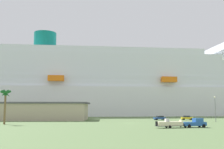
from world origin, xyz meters
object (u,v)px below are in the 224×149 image
cruise_ship (115,89)px  small_boat_on_trailer (172,124)px  parked_car_blue_suv (160,118)px  parked_car_yellow_taxi (187,118)px  pickup_truck (195,123)px  palm_tree (5,97)px  street_lamp (215,105)px

cruise_ship → small_boat_on_trailer: size_ratio=35.87×
parked_car_blue_suv → parked_car_yellow_taxi: (10.77, 1.29, 0.00)m
cruise_ship → pickup_truck: 96.37m
palm_tree → cruise_ship: bearing=66.5°
cruise_ship → pickup_truck: cruise_ship is taller
cruise_ship → small_boat_on_trailer: 96.69m
palm_tree → parked_car_yellow_taxi: palm_tree is taller
cruise_ship → street_lamp: size_ratio=35.64×
parked_car_blue_suv → parked_car_yellow_taxi: same height
pickup_truck → small_boat_on_trailer: (-5.79, -1.05, -0.08)m
cruise_ship → street_lamp: (30.16, -69.75, -10.00)m
small_boat_on_trailer → parked_car_blue_suv: (5.28, 39.26, -0.13)m
cruise_ship → parked_car_blue_suv: cruise_ship is taller
parked_car_yellow_taxi → parked_car_blue_suv: bearing=-173.2°
parked_car_blue_suv → pickup_truck: bearing=-89.2°
small_boat_on_trailer → street_lamp: (20.97, 25.41, 4.47)m
palm_tree → parked_car_blue_suv: 55.45m
cruise_ship → street_lamp: 76.65m
small_boat_on_trailer → parked_car_yellow_taxi: size_ratio=1.90×
pickup_truck → street_lamp: size_ratio=0.70×
small_boat_on_trailer → parked_car_blue_suv: size_ratio=1.78×
pickup_truck → parked_car_yellow_taxi: (10.26, 39.49, -0.21)m
cruise_ship → parked_car_blue_suv: bearing=-75.5°
pickup_truck → small_boat_on_trailer: size_ratio=0.70×
pickup_truck → street_lamp: street_lamp is taller
pickup_truck → street_lamp: bearing=58.1°
parked_car_blue_suv → parked_car_yellow_taxi: size_ratio=1.07×
street_lamp → parked_car_yellow_taxi: (-4.92, 15.14, -4.60)m
palm_tree → parked_car_blue_suv: palm_tree is taller
palm_tree → parked_car_blue_suv: (49.34, 24.35, -6.86)m
street_lamp → parked_car_yellow_taxi: street_lamp is taller
parked_car_blue_suv → small_boat_on_trailer: bearing=-97.7°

